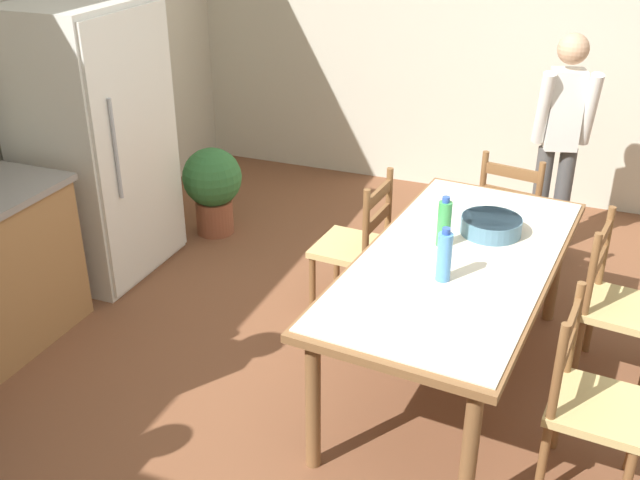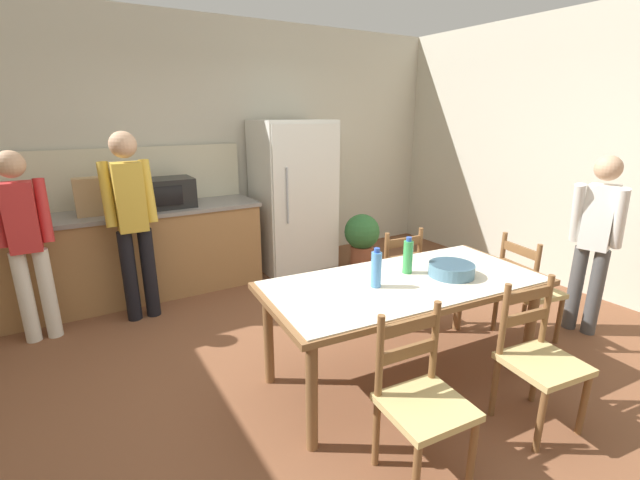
{
  "view_description": "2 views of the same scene",
  "coord_description": "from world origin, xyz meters",
  "px_view_note": "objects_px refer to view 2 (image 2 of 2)",
  "views": [
    {
      "loc": [
        -2.83,
        -0.89,
        2.51
      ],
      "look_at": [
        -0.16,
        0.17,
        1.07
      ],
      "focal_mm": 42.0,
      "sensor_mm": 36.0,
      "label": 1
    },
    {
      "loc": [
        -1.44,
        -2.36,
        1.88
      ],
      "look_at": [
        0.08,
        0.17,
        0.99
      ],
      "focal_mm": 24.0,
      "sensor_mm": 36.0,
      "label": 2
    }
  ],
  "objects_px": {
    "chair_side_near_left": "(421,401)",
    "chair_head_end": "(527,290)",
    "chair_side_near_right": "(538,359)",
    "person_at_counter": "(132,218)",
    "chair_side_far_right": "(393,277)",
    "potted_plant": "(362,236)",
    "serving_bowl": "(451,269)",
    "paper_bag": "(88,197)",
    "person_by_table": "(595,237)",
    "microwave": "(168,193)",
    "bottle_near_centre": "(376,269)",
    "person_at_sink": "(25,238)",
    "bottle_off_centre": "(408,256)",
    "refrigerator": "(294,196)",
    "dining_table": "(405,291)"
  },
  "relations": [
    {
      "from": "chair_side_near_left",
      "to": "chair_head_end",
      "type": "height_order",
      "value": "same"
    },
    {
      "from": "chair_side_near_right",
      "to": "person_at_counter",
      "type": "xyz_separation_m",
      "value": [
        -1.83,
        2.79,
        0.53
      ]
    },
    {
      "from": "chair_side_far_right",
      "to": "potted_plant",
      "type": "bearing_deg",
      "value": -112.08
    },
    {
      "from": "serving_bowl",
      "to": "chair_side_far_right",
      "type": "relative_size",
      "value": 0.35
    },
    {
      "from": "paper_bag",
      "to": "chair_side_far_right",
      "type": "bearing_deg",
      "value": -38.57
    },
    {
      "from": "person_at_counter",
      "to": "chair_side_near_left",
      "type": "bearing_deg",
      "value": -160.85
    },
    {
      "from": "paper_bag",
      "to": "person_by_table",
      "type": "distance_m",
      "value": 4.56
    },
    {
      "from": "microwave",
      "to": "serving_bowl",
      "type": "bearing_deg",
      "value": -62.65
    },
    {
      "from": "microwave",
      "to": "chair_side_far_right",
      "type": "xyz_separation_m",
      "value": [
        1.52,
        -1.81,
        -0.63
      ]
    },
    {
      "from": "chair_side_near_right",
      "to": "bottle_near_centre",
      "type": "bearing_deg",
      "value": 135.24
    },
    {
      "from": "person_at_sink",
      "to": "chair_side_near_left",
      "type": "bearing_deg",
      "value": -147.3
    },
    {
      "from": "bottle_off_centre",
      "to": "person_at_counter",
      "type": "relative_size",
      "value": 0.16
    },
    {
      "from": "chair_side_near_left",
      "to": "person_by_table",
      "type": "bearing_deg",
      "value": 14.8
    },
    {
      "from": "bottle_off_centre",
      "to": "serving_bowl",
      "type": "xyz_separation_m",
      "value": [
        0.23,
        -0.2,
        -0.07
      ]
    },
    {
      "from": "refrigerator",
      "to": "chair_head_end",
      "type": "bearing_deg",
      "value": -72.28
    },
    {
      "from": "chair_head_end",
      "to": "chair_side_far_right",
      "type": "xyz_separation_m",
      "value": [
        -0.77,
        0.82,
        0.0
      ]
    },
    {
      "from": "bottle_off_centre",
      "to": "serving_bowl",
      "type": "bearing_deg",
      "value": -41.65
    },
    {
      "from": "chair_side_near_left",
      "to": "bottle_near_centre",
      "type": "bearing_deg",
      "value": 75.09
    },
    {
      "from": "chair_side_near_right",
      "to": "bottle_off_centre",
      "type": "bearing_deg",
      "value": 114.4
    },
    {
      "from": "chair_side_far_right",
      "to": "chair_side_near_right",
      "type": "distance_m",
      "value": 1.5
    },
    {
      "from": "microwave",
      "to": "refrigerator",
      "type": "bearing_deg",
      "value": -0.74
    },
    {
      "from": "bottle_near_centre",
      "to": "bottle_off_centre",
      "type": "distance_m",
      "value": 0.36
    },
    {
      "from": "serving_bowl",
      "to": "person_at_sink",
      "type": "bearing_deg",
      "value": 140.83
    },
    {
      "from": "microwave",
      "to": "bottle_near_centre",
      "type": "bearing_deg",
      "value": -72.88
    },
    {
      "from": "bottle_near_centre",
      "to": "bottle_off_centre",
      "type": "height_order",
      "value": "same"
    },
    {
      "from": "bottle_near_centre",
      "to": "chair_head_end",
      "type": "bearing_deg",
      "value": -4.84
    },
    {
      "from": "refrigerator",
      "to": "paper_bag",
      "type": "height_order",
      "value": "refrigerator"
    },
    {
      "from": "paper_bag",
      "to": "chair_side_far_right",
      "type": "xyz_separation_m",
      "value": [
        2.26,
        -1.8,
        -0.66
      ]
    },
    {
      "from": "chair_side_far_right",
      "to": "person_by_table",
      "type": "height_order",
      "value": "person_by_table"
    },
    {
      "from": "person_by_table",
      "to": "serving_bowl",
      "type": "bearing_deg",
      "value": -23.85
    },
    {
      "from": "dining_table",
      "to": "chair_side_near_right",
      "type": "bearing_deg",
      "value": -64.29
    },
    {
      "from": "paper_bag",
      "to": "refrigerator",
      "type": "bearing_deg",
      "value": -0.29
    },
    {
      "from": "microwave",
      "to": "potted_plant",
      "type": "relative_size",
      "value": 0.75
    },
    {
      "from": "bottle_off_centre",
      "to": "chair_side_far_right",
      "type": "height_order",
      "value": "bottle_off_centre"
    },
    {
      "from": "paper_bag",
      "to": "chair_head_end",
      "type": "xyz_separation_m",
      "value": [
        3.02,
        -2.62,
        -0.66
      ]
    },
    {
      "from": "chair_side_far_right",
      "to": "person_at_sink",
      "type": "distance_m",
      "value": 3.1
    },
    {
      "from": "dining_table",
      "to": "chair_head_end",
      "type": "height_order",
      "value": "chair_head_end"
    },
    {
      "from": "paper_bag",
      "to": "dining_table",
      "type": "relative_size",
      "value": 0.18
    },
    {
      "from": "chair_side_far_right",
      "to": "potted_plant",
      "type": "relative_size",
      "value": 1.36
    },
    {
      "from": "refrigerator",
      "to": "dining_table",
      "type": "xyz_separation_m",
      "value": [
        -0.44,
        -2.5,
        -0.21
      ]
    },
    {
      "from": "chair_head_end",
      "to": "bottle_near_centre",
      "type": "bearing_deg",
      "value": 95.74
    },
    {
      "from": "potted_plant",
      "to": "dining_table",
      "type": "bearing_deg",
      "value": -119.47
    },
    {
      "from": "paper_bag",
      "to": "chair_side_near_right",
      "type": "distance_m",
      "value": 3.98
    },
    {
      "from": "person_at_counter",
      "to": "chair_side_far_right",
      "type": "bearing_deg",
      "value": -123.34
    },
    {
      "from": "bottle_near_centre",
      "to": "chair_side_near_right",
      "type": "distance_m",
      "value": 1.11
    },
    {
      "from": "microwave",
      "to": "person_at_sink",
      "type": "xyz_separation_m",
      "value": [
        -1.25,
        -0.5,
        -0.18
      ]
    },
    {
      "from": "potted_plant",
      "to": "person_at_counter",
      "type": "bearing_deg",
      "value": -178.45
    },
    {
      "from": "chair_side_near_right",
      "to": "chair_head_end",
      "type": "bearing_deg",
      "value": 44.73
    },
    {
      "from": "bottle_near_centre",
      "to": "chair_head_end",
      "type": "relative_size",
      "value": 0.3
    },
    {
      "from": "person_by_table",
      "to": "potted_plant",
      "type": "distance_m",
      "value": 2.51
    }
  ]
}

